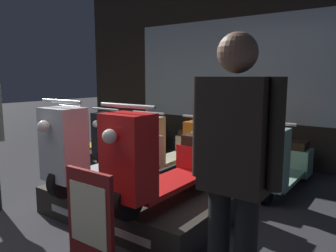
{
  "coord_description": "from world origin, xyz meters",
  "views": [
    {
      "loc": [
        2.53,
        -1.53,
        1.44
      ],
      "look_at": [
        0.15,
        1.76,
        0.82
      ],
      "focal_mm": 35.0,
      "sensor_mm": 36.0,
      "label": 1
    }
  ],
  "objects_px": {
    "scooter_backrow_1": "(128,139)",
    "person_right_browsing": "(234,163)",
    "scooter_backrow_0": "(94,134)",
    "scooter_backrow_2": "(169,146)",
    "scooter_display_right": "(166,162)",
    "price_sign_board": "(90,221)",
    "scooter_backrow_4": "(282,163)",
    "scooter_backrow_3": "(220,153)",
    "scooter_display_left": "(104,151)"
  },
  "relations": [
    {
      "from": "scooter_backrow_1",
      "to": "person_right_browsing",
      "type": "height_order",
      "value": "person_right_browsing"
    },
    {
      "from": "scooter_backrow_0",
      "to": "scooter_backrow_2",
      "type": "relative_size",
      "value": 1.0
    },
    {
      "from": "person_right_browsing",
      "to": "scooter_backrow_0",
      "type": "bearing_deg",
      "value": 148.2
    },
    {
      "from": "scooter_display_right",
      "to": "price_sign_board",
      "type": "height_order",
      "value": "scooter_display_right"
    },
    {
      "from": "scooter_display_right",
      "to": "price_sign_board",
      "type": "distance_m",
      "value": 0.93
    },
    {
      "from": "scooter_backrow_2",
      "to": "person_right_browsing",
      "type": "height_order",
      "value": "person_right_browsing"
    },
    {
      "from": "scooter_backrow_2",
      "to": "price_sign_board",
      "type": "xyz_separation_m",
      "value": [
        1.14,
        -2.58,
        0.03
      ]
    },
    {
      "from": "scooter_backrow_0",
      "to": "price_sign_board",
      "type": "height_order",
      "value": "scooter_backrow_0"
    },
    {
      "from": "scooter_backrow_1",
      "to": "person_right_browsing",
      "type": "bearing_deg",
      "value": -38.54
    },
    {
      "from": "price_sign_board",
      "to": "scooter_backrow_0",
      "type": "bearing_deg",
      "value": 138.14
    },
    {
      "from": "scooter_backrow_1",
      "to": "scooter_backrow_4",
      "type": "bearing_deg",
      "value": 0.0
    },
    {
      "from": "scooter_backrow_1",
      "to": "scooter_backrow_3",
      "type": "height_order",
      "value": "same"
    },
    {
      "from": "scooter_backrow_4",
      "to": "scooter_backrow_0",
      "type": "bearing_deg",
      "value": 180.0
    },
    {
      "from": "scooter_backrow_2",
      "to": "scooter_display_right",
      "type": "bearing_deg",
      "value": -55.2
    },
    {
      "from": "scooter_display_right",
      "to": "scooter_backrow_4",
      "type": "xyz_separation_m",
      "value": [
        0.57,
        1.7,
        -0.28
      ]
    },
    {
      "from": "scooter_backrow_1",
      "to": "scooter_backrow_4",
      "type": "distance_m",
      "value": 2.62
    },
    {
      "from": "scooter_display_right",
      "to": "scooter_backrow_2",
      "type": "distance_m",
      "value": 2.08
    },
    {
      "from": "scooter_display_left",
      "to": "scooter_backrow_1",
      "type": "distance_m",
      "value": 2.11
    },
    {
      "from": "scooter_backrow_4",
      "to": "price_sign_board",
      "type": "relative_size",
      "value": 2.05
    },
    {
      "from": "scooter_display_left",
      "to": "person_right_browsing",
      "type": "bearing_deg",
      "value": -22.05
    },
    {
      "from": "scooter_backrow_0",
      "to": "scooter_backrow_3",
      "type": "xyz_separation_m",
      "value": [
        2.62,
        0.0,
        0.0
      ]
    },
    {
      "from": "scooter_backrow_0",
      "to": "scooter_backrow_1",
      "type": "height_order",
      "value": "same"
    },
    {
      "from": "price_sign_board",
      "to": "scooter_backrow_1",
      "type": "bearing_deg",
      "value": 127.9
    },
    {
      "from": "scooter_backrow_3",
      "to": "price_sign_board",
      "type": "xyz_separation_m",
      "value": [
        0.27,
        -2.58,
        0.03
      ]
    },
    {
      "from": "scooter_display_right",
      "to": "scooter_backrow_0",
      "type": "relative_size",
      "value": 1.0
    },
    {
      "from": "scooter_display_right",
      "to": "scooter_backrow_1",
      "type": "xyz_separation_m",
      "value": [
        -2.05,
        1.7,
        -0.28
      ]
    },
    {
      "from": "scooter_backrow_4",
      "to": "price_sign_board",
      "type": "height_order",
      "value": "scooter_backrow_4"
    },
    {
      "from": "person_right_browsing",
      "to": "scooter_display_left",
      "type": "bearing_deg",
      "value": 157.95
    },
    {
      "from": "scooter_backrow_0",
      "to": "price_sign_board",
      "type": "relative_size",
      "value": 2.05
    },
    {
      "from": "scooter_display_left",
      "to": "scooter_backrow_1",
      "type": "xyz_separation_m",
      "value": [
        -1.22,
        1.7,
        -0.28
      ]
    },
    {
      "from": "scooter_backrow_2",
      "to": "scooter_backrow_4",
      "type": "bearing_deg",
      "value": 0.0
    },
    {
      "from": "scooter_backrow_0",
      "to": "scooter_backrow_4",
      "type": "relative_size",
      "value": 1.0
    },
    {
      "from": "scooter_display_left",
      "to": "scooter_backrow_3",
      "type": "bearing_deg",
      "value": 72.93
    },
    {
      "from": "scooter_display_left",
      "to": "price_sign_board",
      "type": "height_order",
      "value": "scooter_display_left"
    },
    {
      "from": "scooter_backrow_2",
      "to": "scooter_backrow_4",
      "type": "distance_m",
      "value": 1.74
    },
    {
      "from": "scooter_display_right",
      "to": "scooter_backrow_4",
      "type": "height_order",
      "value": "scooter_display_right"
    },
    {
      "from": "price_sign_board",
      "to": "scooter_backrow_2",
      "type": "bearing_deg",
      "value": 113.8
    },
    {
      "from": "scooter_display_right",
      "to": "price_sign_board",
      "type": "bearing_deg",
      "value": -92.43
    },
    {
      "from": "person_right_browsing",
      "to": "price_sign_board",
      "type": "distance_m",
      "value": 1.2
    },
    {
      "from": "scooter_display_right",
      "to": "scooter_backrow_0",
      "type": "distance_m",
      "value": 3.39
    },
    {
      "from": "scooter_backrow_2",
      "to": "scooter_backrow_3",
      "type": "bearing_deg",
      "value": 0.0
    },
    {
      "from": "scooter_backrow_3",
      "to": "scooter_backrow_4",
      "type": "distance_m",
      "value": 0.87
    },
    {
      "from": "scooter_backrow_3",
      "to": "scooter_display_right",
      "type": "bearing_deg",
      "value": -79.77
    },
    {
      "from": "scooter_display_left",
      "to": "scooter_backrow_4",
      "type": "height_order",
      "value": "scooter_display_left"
    },
    {
      "from": "scooter_backrow_2",
      "to": "price_sign_board",
      "type": "bearing_deg",
      "value": -66.2
    },
    {
      "from": "scooter_display_left",
      "to": "scooter_backrow_2",
      "type": "relative_size",
      "value": 1.0
    },
    {
      "from": "scooter_display_right",
      "to": "scooter_backrow_4",
      "type": "distance_m",
      "value": 1.81
    },
    {
      "from": "scooter_display_left",
      "to": "scooter_backrow_3",
      "type": "height_order",
      "value": "scooter_display_left"
    },
    {
      "from": "scooter_display_left",
      "to": "scooter_display_right",
      "type": "xyz_separation_m",
      "value": [
        0.83,
        0.0,
        0.0
      ]
    },
    {
      "from": "scooter_backrow_1",
      "to": "price_sign_board",
      "type": "height_order",
      "value": "scooter_backrow_1"
    }
  ]
}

